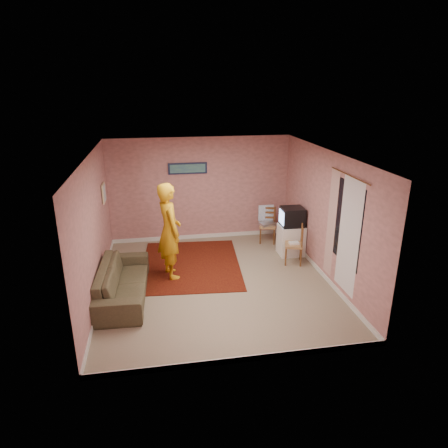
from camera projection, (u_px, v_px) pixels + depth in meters
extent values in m
plane|color=gray|center=(216.00, 282.00, 8.09)|extent=(5.00, 5.00, 0.00)
cube|color=tan|center=(200.00, 189.00, 9.98)|extent=(4.50, 0.02, 2.60)
cube|color=tan|center=(244.00, 282.00, 5.34)|extent=(4.50, 0.02, 2.60)
cube|color=tan|center=(94.00, 229.00, 7.29)|extent=(0.02, 5.00, 2.60)
cube|color=tan|center=(326.00, 215.00, 8.02)|extent=(0.02, 5.00, 2.60)
cube|color=silver|center=(215.00, 154.00, 7.22)|extent=(4.50, 5.00, 0.02)
cube|color=silver|center=(201.00, 236.00, 10.39)|extent=(4.50, 0.02, 0.10)
cube|color=silver|center=(242.00, 359.00, 5.76)|extent=(4.50, 0.02, 0.10)
cube|color=silver|center=(101.00, 289.00, 7.71)|extent=(0.02, 5.00, 0.10)
cube|color=silver|center=(320.00, 272.00, 8.44)|extent=(0.02, 5.00, 0.10)
cube|color=black|center=(347.00, 223.00, 7.13)|extent=(0.01, 1.10, 1.50)
cube|color=silver|center=(349.00, 237.00, 7.06)|extent=(0.01, 0.75, 2.10)
cube|color=beige|center=(331.00, 224.00, 7.71)|extent=(0.01, 0.35, 2.10)
cylinder|color=brown|center=(350.00, 175.00, 6.84)|extent=(0.02, 1.40, 0.02)
cube|color=#131A35|center=(188.00, 168.00, 9.72)|extent=(0.95, 0.03, 0.28)
cube|color=navy|center=(188.00, 169.00, 9.70)|extent=(0.86, 0.01, 0.20)
cube|color=beige|center=(104.00, 193.00, 8.70)|extent=(0.03, 0.38, 0.42)
cube|color=#B0BBC1|center=(105.00, 193.00, 8.70)|extent=(0.01, 0.30, 0.34)
cube|color=black|center=(191.00, 264.00, 8.87)|extent=(2.33, 2.82, 0.01)
cube|color=white|center=(291.00, 240.00, 9.32)|extent=(0.56, 0.51, 0.71)
cube|color=black|center=(292.00, 217.00, 9.13)|extent=(0.51, 0.47, 0.43)
cube|color=#8CB2F2|center=(282.00, 217.00, 9.09)|extent=(0.03, 0.36, 0.31)
cube|color=#A37C4F|center=(268.00, 226.00, 10.00)|extent=(0.49, 0.48, 0.05)
cube|color=brown|center=(268.00, 217.00, 9.93)|extent=(0.40, 0.15, 0.46)
cube|color=#B3B3B8|center=(268.00, 224.00, 9.98)|extent=(0.43, 0.35, 0.07)
cube|color=#8AB4E2|center=(266.00, 213.00, 10.08)|extent=(0.38, 0.05, 0.40)
cube|color=#A37C4F|center=(294.00, 245.00, 8.83)|extent=(0.49, 0.50, 0.05)
cube|color=brown|center=(294.00, 235.00, 8.75)|extent=(0.16, 0.39, 0.46)
cube|color=white|center=(294.00, 243.00, 8.81)|extent=(0.22, 0.16, 0.04)
imported|color=#4C462E|center=(123.00, 281.00, 7.46)|extent=(0.94, 2.19, 0.63)
imported|color=orange|center=(169.00, 231.00, 8.05)|extent=(0.66, 0.83, 1.99)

